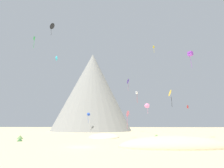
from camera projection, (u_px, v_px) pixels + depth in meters
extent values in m
plane|color=#C6B284|center=(81.00, 147.00, 32.76)|extent=(400.00, 400.00, 0.00)
ellipsoid|color=beige|center=(104.00, 137.00, 56.12)|extent=(9.28, 13.44, 2.14)
ellipsoid|color=#CCBA8E|center=(174.00, 147.00, 32.39)|extent=(19.04, 9.54, 3.67)
cone|color=#668C4C|center=(20.00, 137.00, 49.83)|extent=(2.02, 2.02, 1.01)
cone|color=#568442|center=(157.00, 136.00, 53.17)|extent=(2.97, 2.97, 0.93)
cone|color=#386633|center=(20.00, 140.00, 43.72)|extent=(1.45, 1.45, 0.66)
cone|color=gray|center=(92.00, 91.00, 113.42)|extent=(59.85, 59.85, 45.06)
cone|color=gray|center=(91.00, 112.00, 115.10)|extent=(60.05, 60.05, 21.49)
cone|color=black|center=(52.00, 26.00, 71.36)|extent=(2.29, 1.27, 2.35)
cylinder|color=black|center=(51.00, 32.00, 70.91)|extent=(0.28, 0.15, 2.38)
cone|color=#E5668C|center=(127.00, 113.00, 56.33)|extent=(1.30, 1.84, 1.76)
cylinder|color=#E5668C|center=(127.00, 123.00, 55.81)|extent=(0.19, 0.30, 3.51)
cube|color=green|center=(34.00, 38.00, 60.95)|extent=(0.37, 0.75, 1.12)
cylinder|color=green|center=(34.00, 44.00, 60.56)|extent=(0.31, 0.46, 2.72)
cube|color=white|center=(137.00, 93.00, 89.36)|extent=(1.21, 1.18, 0.55)
cube|color=white|center=(137.00, 92.00, 89.48)|extent=(1.21, 1.18, 0.55)
cylinder|color=red|center=(137.00, 98.00, 88.91)|extent=(0.10, 0.37, 4.08)
cone|color=#33BCDB|center=(56.00, 58.00, 62.77)|extent=(1.42, 1.42, 1.52)
cube|color=yellow|center=(154.00, 47.00, 82.00)|extent=(0.84, 1.05, 1.08)
cylinder|color=yellow|center=(154.00, 50.00, 81.69)|extent=(0.10, 0.36, 2.08)
cone|color=pink|center=(147.00, 106.00, 69.68)|extent=(1.81, 0.66, 1.79)
cylinder|color=pink|center=(148.00, 111.00, 69.28)|extent=(0.11, 0.14, 2.08)
cone|color=blue|center=(89.00, 114.00, 88.32)|extent=(1.66, 1.41, 1.57)
cylinder|color=blue|center=(88.00, 119.00, 87.87)|extent=(0.31, 0.42, 3.12)
cone|color=gold|center=(170.00, 93.00, 58.38)|extent=(1.05, 2.17, 2.10)
cylinder|color=black|center=(172.00, 102.00, 57.85)|extent=(0.19, 0.17, 3.06)
cube|color=red|center=(188.00, 107.00, 51.31)|extent=(0.73, 0.81, 0.85)
cube|color=purple|center=(190.00, 55.00, 56.14)|extent=(1.73, 1.73, 0.66)
cube|color=purple|center=(190.00, 53.00, 56.26)|extent=(1.73, 1.73, 0.66)
cylinder|color=purple|center=(191.00, 62.00, 55.70)|extent=(0.39, 0.40, 3.83)
cone|color=#5138B2|center=(128.00, 81.00, 95.33)|extent=(1.62, 2.62, 2.38)
cylinder|color=#E5668C|center=(128.00, 87.00, 94.73)|extent=(0.37, 0.58, 3.48)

